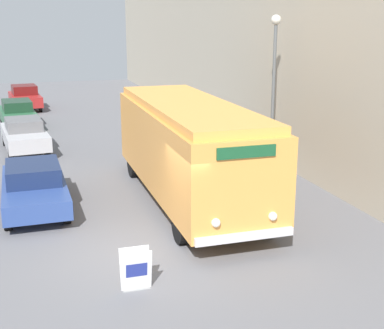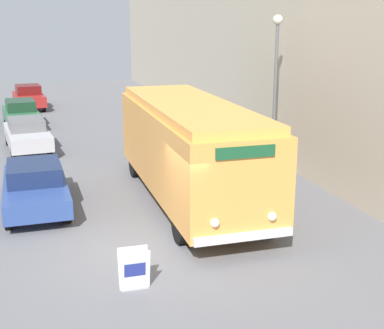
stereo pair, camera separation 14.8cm
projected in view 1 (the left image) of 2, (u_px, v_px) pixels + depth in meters
name	position (u px, v px, depth m)	size (l,w,h in m)	color
ground_plane	(149.00, 253.00, 13.42)	(80.00, 80.00, 0.00)	slate
building_wall_right	(253.00, 65.00, 23.68)	(0.30, 60.00, 7.46)	#B2A893
vintage_bus	(189.00, 146.00, 16.85)	(2.67, 9.37, 3.20)	black
sign_board	(136.00, 270.00, 11.52)	(0.66, 0.35, 0.93)	gray
streetlamp	(274.00, 71.00, 19.53)	(0.36, 0.36, 5.84)	#595E60
parked_car_near	(34.00, 186.00, 16.43)	(1.94, 4.57, 1.40)	black
parked_car_mid	(25.00, 134.00, 23.61)	(2.15, 4.55, 1.44)	black
parked_car_far	(18.00, 113.00, 29.04)	(2.16, 4.80, 1.43)	black
parked_car_distant	(25.00, 97.00, 34.61)	(2.15, 4.22, 1.56)	black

